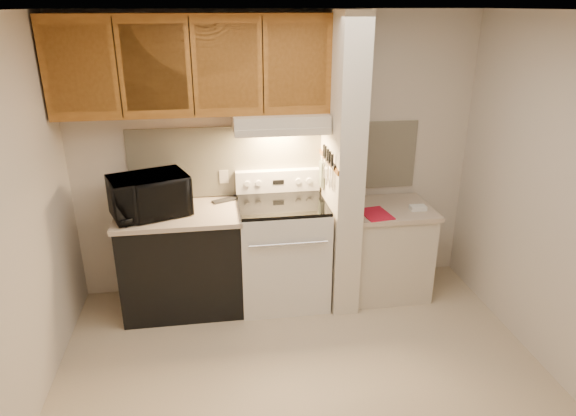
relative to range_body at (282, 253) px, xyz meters
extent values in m
plane|color=#C1AE8F|center=(0.00, -1.16, -0.46)|extent=(3.60, 3.60, 0.00)
plane|color=white|center=(0.00, -1.16, 2.04)|extent=(3.60, 3.60, 0.00)
cube|color=beige|center=(0.00, 0.34, 0.79)|extent=(3.60, 2.50, 0.02)
cube|color=beige|center=(-1.80, -1.16, 0.79)|extent=(0.02, 3.00, 2.50)
cube|color=beige|center=(1.80, -1.16, 0.79)|extent=(0.02, 3.00, 2.50)
cube|color=beige|center=(0.00, 0.33, 0.78)|extent=(2.60, 0.02, 0.63)
cube|color=silver|center=(0.00, 0.00, 0.00)|extent=(0.76, 0.65, 0.92)
cube|color=black|center=(0.00, -0.32, 0.04)|extent=(0.50, 0.01, 0.30)
cylinder|color=silver|center=(0.00, -0.35, 0.26)|extent=(0.65, 0.02, 0.02)
cube|color=black|center=(0.00, 0.00, 0.48)|extent=(0.74, 0.64, 0.03)
cube|color=silver|center=(0.00, 0.28, 0.59)|extent=(0.76, 0.08, 0.20)
cube|color=black|center=(0.00, 0.24, 0.59)|extent=(0.10, 0.01, 0.04)
cylinder|color=silver|center=(-0.28, 0.24, 0.59)|extent=(0.05, 0.02, 0.05)
cylinder|color=silver|center=(-0.18, 0.24, 0.59)|extent=(0.05, 0.02, 0.05)
cylinder|color=silver|center=(0.18, 0.24, 0.59)|extent=(0.05, 0.02, 0.05)
cylinder|color=silver|center=(0.28, 0.24, 0.59)|extent=(0.05, 0.02, 0.05)
cube|color=black|center=(-0.88, 0.01, -0.03)|extent=(1.00, 0.63, 0.87)
cube|color=#BFAA93|center=(-0.88, 0.01, 0.43)|extent=(1.04, 0.67, 0.04)
cube|color=black|center=(-0.48, 0.21, 0.46)|extent=(0.24, 0.16, 0.02)
cylinder|color=#316961|center=(-1.23, -0.09, 0.50)|extent=(0.10, 0.10, 0.10)
cube|color=beige|center=(-0.48, 0.32, 0.64)|extent=(0.08, 0.01, 0.12)
imported|color=black|center=(-1.10, -0.01, 0.62)|extent=(0.71, 0.59, 0.34)
cube|color=beige|center=(0.51, -0.01, 0.79)|extent=(0.22, 0.70, 2.50)
cube|color=#9A5D22|center=(0.39, -0.01, 0.84)|extent=(0.01, 0.70, 0.04)
cube|color=black|center=(0.39, -0.06, 0.86)|extent=(0.02, 0.42, 0.04)
cube|color=silver|center=(0.38, -0.21, 0.76)|extent=(0.01, 0.03, 0.16)
cylinder|color=black|center=(0.38, -0.21, 0.91)|extent=(0.02, 0.02, 0.10)
cube|color=silver|center=(0.38, -0.15, 0.75)|extent=(0.01, 0.04, 0.18)
cylinder|color=black|center=(0.38, -0.12, 0.91)|extent=(0.02, 0.02, 0.10)
cube|color=silver|center=(0.38, -0.04, 0.74)|extent=(0.01, 0.04, 0.20)
cylinder|color=black|center=(0.38, -0.06, 0.91)|extent=(0.02, 0.02, 0.10)
cube|color=silver|center=(0.38, 0.02, 0.76)|extent=(0.01, 0.04, 0.16)
cylinder|color=black|center=(0.38, 0.04, 0.91)|extent=(0.02, 0.02, 0.10)
cube|color=silver|center=(0.38, 0.12, 0.75)|extent=(0.01, 0.04, 0.18)
cylinder|color=black|center=(0.38, 0.09, 0.91)|extent=(0.02, 0.02, 0.10)
cube|color=slate|center=(0.38, 0.17, 0.67)|extent=(0.03, 0.09, 0.23)
cube|color=beige|center=(0.97, -0.01, -0.06)|extent=(0.70, 0.60, 0.81)
cube|color=#BFAA93|center=(0.97, -0.01, 0.37)|extent=(0.74, 0.64, 0.04)
cube|color=#B31128|center=(0.79, -0.16, 0.40)|extent=(0.26, 0.33, 0.01)
cube|color=white|center=(1.19, -0.11, 0.41)|extent=(0.14, 0.10, 0.04)
cube|color=beige|center=(0.00, 0.12, 1.17)|extent=(0.78, 0.44, 0.15)
cube|color=beige|center=(0.00, -0.08, 1.12)|extent=(0.78, 0.04, 0.06)
cube|color=#9A5D22|center=(-0.69, 0.17, 1.62)|extent=(2.18, 0.33, 0.77)
cube|color=#9A5D22|center=(-1.51, 0.01, 1.62)|extent=(0.46, 0.01, 0.63)
cube|color=black|center=(-1.23, 0.01, 1.62)|extent=(0.01, 0.01, 0.73)
cube|color=#9A5D22|center=(-0.96, 0.01, 1.62)|extent=(0.46, 0.01, 0.63)
cube|color=black|center=(-0.69, 0.01, 1.62)|extent=(0.01, 0.01, 0.73)
cube|color=#9A5D22|center=(-0.42, 0.01, 1.62)|extent=(0.46, 0.01, 0.63)
cube|color=black|center=(-0.14, 0.01, 1.62)|extent=(0.01, 0.01, 0.73)
cube|color=#9A5D22|center=(0.13, 0.01, 1.62)|extent=(0.46, 0.01, 0.63)
camera|label=1|loc=(-0.57, -4.07, 2.07)|focal=32.00mm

